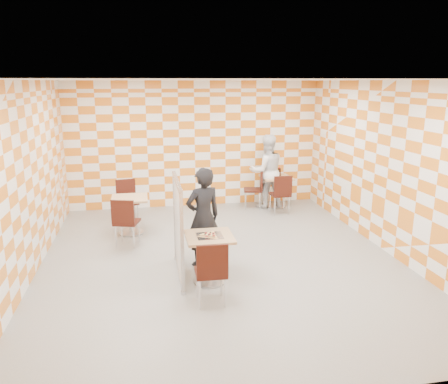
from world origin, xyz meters
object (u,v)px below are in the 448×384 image
chair_second_side (257,186)px  man_dark (203,217)px  empty_table (130,209)px  chair_empty_far (127,197)px  main_table (210,251)px  chair_second_front (281,192)px  sport_bottle (271,172)px  second_table (276,186)px  chair_empty_near (125,219)px  soda_bottle (279,172)px  partition (178,228)px  chair_main_front (212,269)px  man_white (267,171)px

chair_second_side → man_dark: bearing=-119.0°
empty_table → chair_empty_far: 0.81m
chair_empty_far → man_dark: man_dark is taller
main_table → chair_second_front: chair_second_front is taller
sport_bottle → chair_second_side: bearing=-161.5°
second_table → chair_second_side: bearing=-176.5°
chair_empty_far → main_table: bearing=-68.2°
chair_second_side → chair_empty_near: same height
man_dark → soda_bottle: size_ratio=7.19×
main_table → partition: size_ratio=0.48×
chair_main_front → chair_second_front: same height
chair_main_front → chair_empty_near: same height
chair_empty_near → sport_bottle: bearing=32.7°
chair_second_front → partition: (-2.57, -2.83, 0.25)m
sport_bottle → soda_bottle: bearing=-21.5°
chair_empty_near → man_dark: (1.30, -1.06, 0.28)m
chair_main_front → partition: partition is taller
chair_main_front → chair_empty_far: 4.18m
chair_second_side → chair_empty_near: 3.65m
partition → chair_main_front: bearing=-71.5°
chair_main_front → soda_bottle: bearing=62.4°
second_table → empty_table: bearing=-158.8°
chair_main_front → chair_empty_near: (-1.21, 2.45, 0.00)m
chair_main_front → empty_table: bearing=109.6°
chair_second_front → partition: partition is taller
chair_second_side → man_white: 0.44m
chair_second_side → chair_main_front: bearing=-111.8°
chair_second_front → man_white: man_white is taller
main_table → chair_second_front: (2.13, 3.15, 0.04)m
main_table → chair_second_front: size_ratio=0.81×
chair_second_front → man_white: bearing=102.3°
partition → sport_bottle: bearing=54.7°
main_table → man_dark: 0.73m
chair_empty_far → empty_table: bearing=-84.1°
main_table → chair_second_side: 4.14m
chair_empty_far → man_white: (3.29, 0.58, 0.34)m
main_table → man_dark: (-0.00, 0.66, 0.32)m
partition → man_white: size_ratio=0.88×
partition → sport_bottle: partition is taller
soda_bottle → partition: bearing=-127.9°
chair_second_side → chair_empty_near: size_ratio=1.00×
chair_main_front → chair_second_side: same height
man_white → soda_bottle: bearing=170.6°
chair_main_front → chair_second_front: (2.22, 3.88, 0.00)m
chair_second_front → chair_empty_far: bearing=178.0°
main_table → man_white: size_ratio=0.43×
chair_main_front → man_dark: bearing=86.6°
main_table → empty_table: 2.75m
chair_main_front → sport_bottle: sport_bottle is taller
man_dark → man_white: bearing=-139.9°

